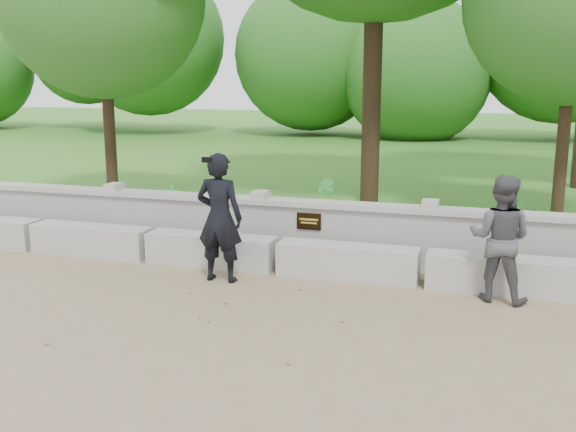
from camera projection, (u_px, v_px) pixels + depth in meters
name	position (u px, v px, depth m)	size (l,w,h in m)	color
ground	(224.00, 318.00, 7.21)	(80.00, 80.00, 0.00)	#8D7656
lawn	(398.00, 162.00, 20.26)	(40.00, 22.00, 0.25)	#205E1C
concrete_bench	(277.00, 256.00, 8.93)	(11.90, 0.45, 0.45)	#A8A59E
parapet_wall	(292.00, 228.00, 9.54)	(12.50, 0.35, 0.90)	#9E9B95
man_main	(220.00, 218.00, 8.40)	(0.63, 0.56, 1.72)	black
visitor_left	(500.00, 239.00, 7.65)	(0.85, 0.72, 1.53)	#45444A
shrub_a	(172.00, 200.00, 11.50)	(0.29, 0.19, 0.54)	#2F8B36
shrub_b	(325.00, 198.00, 11.31)	(0.37, 0.30, 0.68)	#2F8B36
shrub_c	(528.00, 217.00, 9.95)	(0.53, 0.46, 0.59)	#2F8B36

